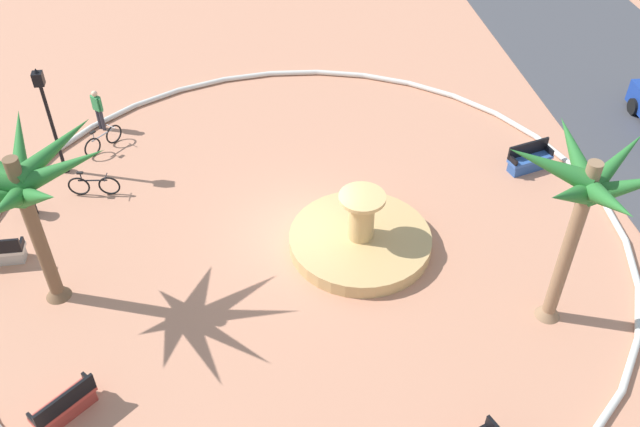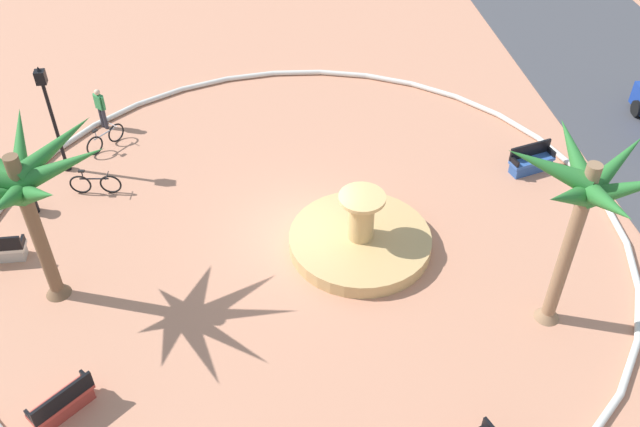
% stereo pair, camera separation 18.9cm
% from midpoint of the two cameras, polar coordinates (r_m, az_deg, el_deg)
% --- Properties ---
extents(ground_plane, '(80.00, 80.00, 0.00)m').
position_cam_midpoint_polar(ground_plane, '(21.81, -1.63, -1.70)').
color(ground_plane, tan).
extents(plaza_curb, '(20.08, 20.08, 0.20)m').
position_cam_midpoint_polar(plaza_curb, '(21.74, -1.63, -1.51)').
color(plaza_curb, silver).
rests_on(plaza_curb, ground).
extents(fountain, '(4.33, 4.33, 2.00)m').
position_cam_midpoint_polar(fountain, '(21.23, 3.05, -2.11)').
color(fountain, tan).
rests_on(fountain, ground).
extents(palm_tree_near_fountain, '(4.56, 4.66, 5.10)m').
position_cam_midpoint_polar(palm_tree_near_fountain, '(18.80, -23.70, 2.10)').
color(palm_tree_near_fountain, brown).
rests_on(palm_tree_near_fountain, ground).
extents(palm_tree_by_curb, '(4.01, 3.83, 5.52)m').
position_cam_midpoint_polar(palm_tree_by_curb, '(17.61, 20.58, 1.40)').
color(palm_tree_by_curb, '#8E6B4C').
rests_on(palm_tree_by_curb, ground).
extents(bench_north, '(0.88, 1.67, 1.00)m').
position_cam_midpoint_polar(bench_north, '(25.22, 16.52, 4.16)').
color(bench_north, '#335BA8').
rests_on(bench_north, ground).
extents(bench_southwest, '(1.41, 1.55, 1.00)m').
position_cam_midpoint_polar(bench_southwest, '(18.38, -20.41, -14.59)').
color(bench_southwest, '#B73D33').
rests_on(bench_southwest, ground).
extents(lamppost, '(0.32, 0.32, 4.01)m').
position_cam_midpoint_polar(lamppost, '(24.62, -21.50, 7.60)').
color(lamppost, black).
rests_on(lamppost, ground).
extents(trash_bin, '(0.46, 0.46, 0.73)m').
position_cam_midpoint_polar(trash_bin, '(24.18, -22.89, 0.66)').
color(trash_bin, black).
rests_on(trash_bin, ground).
extents(bicycle_red_frame, '(0.44, 1.71, 0.94)m').
position_cam_midpoint_polar(bicycle_red_frame, '(24.25, -18.22, 2.19)').
color(bicycle_red_frame, black).
rests_on(bicycle_red_frame, ground).
extents(bicycle_by_lamppost, '(1.29, 1.23, 0.94)m').
position_cam_midpoint_polar(bicycle_by_lamppost, '(26.33, -17.50, 5.73)').
color(bicycle_by_lamppost, black).
rests_on(bicycle_by_lamppost, ground).
extents(person_cyclist_helmet, '(0.39, 0.41, 1.64)m').
position_cam_midpoint_polar(person_cyclist_helmet, '(27.19, -17.89, 8.20)').
color(person_cyclist_helmet, '#33333D').
rests_on(person_cyclist_helmet, ground).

